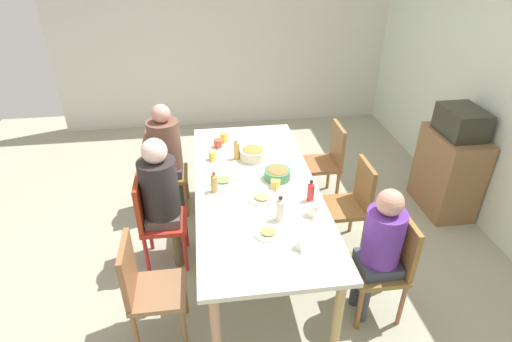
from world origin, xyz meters
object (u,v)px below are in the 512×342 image
Objects in this scene: chair_1 at (388,262)px; chair_0 at (327,158)px; cup_3 at (224,137)px; cup_5 at (275,184)px; bottle_3 at (237,150)px; person_1 at (380,244)px; bowl_1 at (277,173)px; bottle_1 at (280,209)px; chair_5 at (160,169)px; bottle_0 at (214,182)px; dining_table at (256,192)px; bowl_0 at (253,153)px; plate_1 at (268,233)px; chair_4 at (154,216)px; chair_3 at (352,201)px; cup_0 at (313,210)px; chair_2 at (146,286)px; side_cabinet at (448,172)px; person_5 at (166,149)px; cup_4 at (300,244)px; microwave at (462,122)px; plate_0 at (262,198)px; bottle_2 at (311,191)px; plate_2 at (223,181)px; cup_2 at (218,143)px; cup_1 at (212,156)px; person_4 at (161,192)px.

chair_0 is at bearing 180.00° from chair_1.
cup_3 reaches higher than cup_5.
chair_0 is at bearing 106.84° from bottle_3.
person_1 is 1.11m from bowl_1.
bottle_1 is (1.42, 0.34, 0.05)m from cup_3.
bottle_0 is (0.87, 0.55, 0.34)m from chair_5.
bowl_0 reaches higher than dining_table.
person_1 reaches higher than plate_1.
chair_3 is at bearing 90.00° from chair_4.
chair_2 is at bearing -75.32° from cup_0.
side_cabinet is at bearing 115.47° from bottle_1.
person_5 is 11.43× the size of cup_4.
microwave reaches higher than chair_2.
bowl_0 is at bearing -175.26° from bottle_1.
bottle_3 reaches higher than dining_table.
cup_0 is (0.27, 0.37, 0.04)m from plate_0.
bottle_0 is 0.90× the size of bottle_3.
cup_3 is 1.02× the size of cup_5.
bottle_0 reaches higher than cup_5.
chair_3 is 4.69× the size of bottle_2.
plate_0 is 0.98× the size of plate_2.
side_cabinet is (-0.97, 2.03, -0.41)m from bottle_1.
cup_2 is at bearing -163.36° from cup_4.
person_5 is 1.67m from bottle_2.
bowl_1 is at bearing 114.16° from dining_table.
chair_0 is 1.88× the size of microwave.
chair_5 reaches higher than cup_4.
bowl_0 is 0.44m from cup_2.
cup_1 is 2.53m from side_cabinet.
person_4 is 0.87m from chair_5.
plate_0 is at bearing 75.80° from person_4.
person_5 is (-1.65, 0.09, 0.23)m from chair_2.
chair_0 is at bearing 139.41° from plate_0.
bottle_2 is at bearing 33.57° from cup_2.
plate_1 is at bearing -53.68° from chair_3.
plate_1 is 1.19m from bottle_3.
chair_1 is 7.54× the size of cup_0.
cup_4 is at bearing 22.19° from cup_1.
bowl_0 is at bearing -119.15° from chair_3.
chair_4 is at bearing -116.21° from bottle_1.
person_5 is at bearing -97.09° from side_cabinet.
person_1 reaches higher than chair_5.
bottle_0 is (-0.79, -1.28, 0.34)m from chair_1.
bottle_1 is at bearing 107.16° from chair_2.
microwave is (-0.46, 2.97, 0.28)m from person_4.
person_1 reaches higher than cup_3.
bowl_0 is (0.34, 0.86, 0.07)m from person_5.
person_5 is at bearing -152.09° from bottle_0.
bottle_3 is (-1.02, -0.24, -0.00)m from bottle_1.
chair_4 is 3.14m from microwave.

